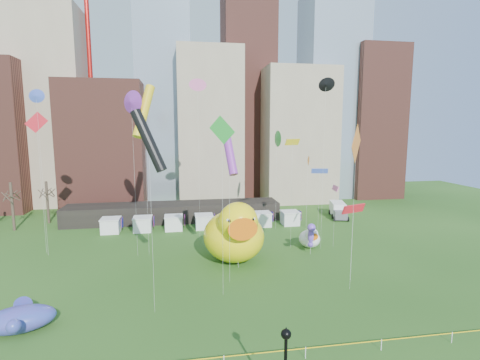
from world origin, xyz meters
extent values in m
cube|color=gray|center=(-30.00, 62.00, 21.00)|extent=(14.00, 12.00, 42.00)
cube|color=brown|center=(-18.00, 56.00, 13.00)|extent=(16.00, 14.00, 26.00)
cube|color=#8C9EB2|center=(-6.00, 64.00, 27.50)|extent=(12.00, 12.00, 55.00)
cube|color=gray|center=(4.00, 60.00, 17.00)|extent=(14.00, 14.00, 34.00)
cube|color=brown|center=(14.00, 66.00, 34.00)|extent=(12.00, 12.00, 68.00)
cube|color=gray|center=(24.00, 58.00, 15.00)|extent=(16.00, 14.00, 30.00)
cube|color=#8C9EB2|center=(34.00, 62.00, 24.00)|extent=(14.00, 12.00, 48.00)
cube|color=brown|center=(44.00, 60.00, 18.00)|extent=(12.00, 12.00, 36.00)
cylinder|color=red|center=(-22.00, 64.00, 38.00)|extent=(1.00, 1.00, 76.00)
cylinder|color=red|center=(30.00, 64.00, 38.00)|extent=(1.00, 1.00, 76.00)
cube|color=black|center=(-4.00, 42.00, 1.60)|extent=(38.00, 6.00, 3.20)
cube|color=white|center=(-14.00, 36.00, 1.10)|extent=(2.80, 2.80, 2.20)
cube|color=red|center=(-12.20, 36.00, 1.60)|extent=(0.08, 1.40, 1.60)
cube|color=white|center=(-9.00, 36.00, 1.10)|extent=(2.80, 2.80, 2.20)
cube|color=red|center=(-7.20, 36.00, 1.60)|extent=(0.08, 1.40, 1.60)
cube|color=white|center=(-4.00, 36.00, 1.10)|extent=(2.80, 2.80, 2.20)
cube|color=red|center=(-2.20, 36.00, 1.60)|extent=(0.08, 1.40, 1.60)
cube|color=white|center=(1.00, 36.00, 1.10)|extent=(2.80, 2.80, 2.20)
cube|color=red|center=(2.80, 36.00, 1.60)|extent=(0.08, 1.40, 1.60)
cube|color=white|center=(6.00, 36.00, 1.10)|extent=(2.80, 2.80, 2.20)
cube|color=red|center=(7.80, 36.00, 1.60)|extent=(0.08, 1.40, 1.60)
cube|color=white|center=(11.00, 36.00, 1.10)|extent=(2.80, 2.80, 2.20)
cube|color=red|center=(12.80, 36.00, 1.60)|extent=(0.08, 1.40, 1.60)
cube|color=white|center=(16.00, 36.00, 1.10)|extent=(2.80, 2.80, 2.20)
cube|color=red|center=(17.80, 36.00, 1.60)|extent=(0.08, 1.40, 1.60)
cylinder|color=#382B21|center=(-30.00, 40.00, 4.00)|extent=(0.44, 0.44, 8.00)
cylinder|color=#382B21|center=(-26.00, 44.00, 3.75)|extent=(0.44, 0.44, 7.50)
cylinder|color=white|center=(6.00, 0.00, 0.45)|extent=(0.06, 0.06, 0.90)
cylinder|color=white|center=(12.00, 0.00, 0.45)|extent=(0.06, 0.06, 0.90)
cylinder|color=white|center=(18.00, 0.00, 0.45)|extent=(0.06, 0.06, 0.90)
cube|color=yellow|center=(0.00, 0.00, 0.80)|extent=(50.00, 0.02, 0.07)
ellipsoid|color=yellow|center=(3.77, 20.61, 3.16)|extent=(8.04, 9.31, 6.32)
ellipsoid|color=yellow|center=(3.62, 24.10, 3.00)|extent=(2.17, 1.72, 2.56)
sphere|color=yellow|center=(3.89, 17.78, 5.71)|extent=(4.96, 4.96, 4.75)
cone|color=orange|center=(3.98, 15.76, 5.55)|extent=(2.71, 2.25, 2.62)
sphere|color=white|center=(2.64, 16.42, 6.34)|extent=(0.86, 0.86, 0.86)
sphere|color=white|center=(5.25, 16.53, 6.34)|extent=(0.86, 0.86, 0.86)
sphere|color=black|center=(2.66, 16.02, 6.34)|extent=(0.43, 0.43, 0.43)
sphere|color=black|center=(5.27, 16.13, 6.34)|extent=(0.43, 0.43, 0.43)
ellipsoid|color=white|center=(15.10, 23.88, 1.21)|extent=(3.29, 3.74, 2.42)
ellipsoid|color=white|center=(15.25, 25.21, 1.15)|extent=(0.87, 0.71, 0.98)
sphere|color=white|center=(14.98, 22.80, 2.18)|extent=(2.01, 2.01, 1.82)
cone|color=orange|center=(14.90, 22.03, 2.12)|extent=(1.09, 0.92, 1.00)
sphere|color=white|center=(14.43, 22.36, 2.43)|extent=(0.33, 0.33, 0.33)
sphere|color=white|center=(15.42, 22.25, 2.43)|extent=(0.33, 0.33, 0.33)
sphere|color=black|center=(14.41, 22.21, 2.43)|extent=(0.16, 0.16, 0.16)
sphere|color=black|center=(15.41, 22.10, 2.43)|extent=(0.16, 0.16, 0.16)
cylinder|color=silver|center=(3.92, 17.94, 2.30)|extent=(0.03, 0.03, 4.60)
ellipsoid|color=green|center=(3.92, 17.94, 4.60)|extent=(1.25, 1.03, 3.10)
sphere|color=green|center=(3.92, 17.79, 6.26)|extent=(1.63, 1.63, 1.58)
cone|color=green|center=(3.92, 17.08, 6.18)|extent=(0.58, 1.00, 0.55)
sphere|color=green|center=(3.92, 17.99, 2.82)|extent=(1.11, 1.11, 1.11)
cylinder|color=silver|center=(14.20, 21.05, 1.28)|extent=(0.03, 0.03, 2.56)
ellipsoid|color=#7146D4|center=(14.20, 21.05, 2.56)|extent=(0.86, 0.71, 2.13)
sphere|color=#7146D4|center=(14.20, 20.90, 3.70)|extent=(1.12, 1.12, 1.09)
cone|color=#7146D4|center=(14.20, 20.41, 3.65)|extent=(0.40, 0.69, 0.38)
sphere|color=#7146D4|center=(14.20, 21.10, 1.34)|extent=(0.76, 0.76, 0.76)
ellipsoid|color=#503AA0|center=(-16.08, 7.30, 1.05)|extent=(6.05, 4.23, 2.11)
cone|color=#503AA0|center=(-16.82, 10.16, 1.37)|extent=(1.85, 2.00, 1.48)
sphere|color=#503AA0|center=(-15.39, 4.65, 1.90)|extent=(1.05, 1.05, 1.05)
sphere|color=black|center=(2.94, -5.01, 5.23)|extent=(0.59, 0.59, 0.59)
cone|color=black|center=(2.94, -5.01, 5.54)|extent=(0.21, 0.21, 0.26)
cube|color=white|center=(26.73, 40.20, 1.53)|extent=(3.50, 5.36, 2.47)
cube|color=#595960|center=(25.95, 37.14, 1.04)|extent=(2.63, 2.28, 1.58)
cylinder|color=black|center=(25.10, 38.78, 0.44)|extent=(0.46, 0.92, 0.89)
cylinder|color=black|center=(27.49, 38.18, 0.44)|extent=(0.46, 0.92, 0.89)
cylinder|color=black|center=(25.92, 42.03, 0.44)|extent=(0.46, 0.92, 0.89)
cylinder|color=black|center=(28.31, 41.43, 0.44)|extent=(0.46, 0.92, 0.89)
cylinder|color=silver|center=(-20.73, 27.16, 8.72)|extent=(0.02, 0.02, 17.45)
cube|color=red|center=(-20.73, 27.16, 17.45)|extent=(2.63, 0.75, 2.72)
cylinder|color=silver|center=(18.54, 23.57, 4.21)|extent=(0.02, 0.02, 8.42)
cube|color=pink|center=(18.54, 23.57, 8.42)|extent=(0.67, 2.32, 0.71)
cylinder|color=silver|center=(16.40, 22.93, 11.19)|extent=(0.02, 0.02, 22.38)
cone|color=black|center=(16.40, 22.93, 22.38)|extent=(1.04, 1.73, 1.82)
cylinder|color=silver|center=(12.83, 33.83, 7.52)|extent=(0.02, 0.02, 15.04)
cone|color=green|center=(12.83, 33.83, 15.04)|extent=(0.34, 2.62, 2.61)
cylinder|color=silver|center=(12.41, 24.21, 7.43)|extent=(0.02, 0.02, 14.85)
cube|color=yellow|center=(12.41, 24.21, 14.85)|extent=(2.53, 1.88, 0.85)
cylinder|color=silver|center=(19.26, 31.22, 4.97)|extent=(0.02, 0.02, 9.94)
cube|color=blue|center=(19.26, 31.22, 9.94)|extent=(2.64, 0.96, 0.81)
cylinder|color=silver|center=(14.53, 10.29, 7.59)|extent=(0.02, 0.02, 15.17)
cube|color=orange|center=(14.53, 10.29, 15.17)|extent=(2.47, 3.01, 3.86)
cylinder|color=silver|center=(2.36, 14.12, 7.19)|extent=(0.02, 0.02, 14.38)
cylinder|color=purple|center=(2.36, 14.12, 14.38)|extent=(1.70, 3.16, 5.17)
cylinder|color=silver|center=(15.60, 12.30, 4.05)|extent=(0.02, 0.02, 8.11)
cube|color=red|center=(15.60, 12.30, 8.11)|extent=(3.07, 1.51, 0.95)
cylinder|color=silver|center=(0.00, 30.25, 11.43)|extent=(0.02, 0.02, 22.86)
cone|color=pink|center=(0.00, 30.25, 22.86)|extent=(1.76, 0.63, 1.76)
cylinder|color=silver|center=(-5.32, 8.70, 7.81)|extent=(0.02, 0.02, 15.61)
cylinder|color=black|center=(-5.32, 8.70, 15.61)|extent=(3.30, 2.18, 5.46)
cylinder|color=silver|center=(1.28, 11.22, 8.26)|extent=(0.02, 0.02, 16.53)
cube|color=green|center=(1.28, 11.22, 16.53)|extent=(2.28, 1.58, 2.75)
cylinder|color=silver|center=(-7.09, 24.64, 9.42)|extent=(0.02, 0.02, 18.83)
cylinder|color=yellow|center=(-7.09, 24.64, 18.83)|extent=(3.21, 4.03, 6.89)
cylinder|color=silver|center=(-20.21, 26.23, 10.34)|extent=(0.02, 0.02, 20.68)
cone|color=blue|center=(-20.21, 26.23, 20.68)|extent=(1.60, 0.94, 1.68)
cylinder|color=silver|center=(14.76, 24.43, 6.15)|extent=(0.02, 0.02, 12.30)
cone|color=orange|center=(14.76, 24.43, 12.30)|extent=(0.71, 1.20, 1.27)
cylinder|color=silver|center=(-8.55, 24.38, 9.97)|extent=(0.02, 0.02, 19.94)
cone|color=purple|center=(-8.55, 24.38, 19.94)|extent=(2.01, 2.53, 2.88)
camera|label=1|loc=(-2.70, -23.13, 16.66)|focal=27.00mm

